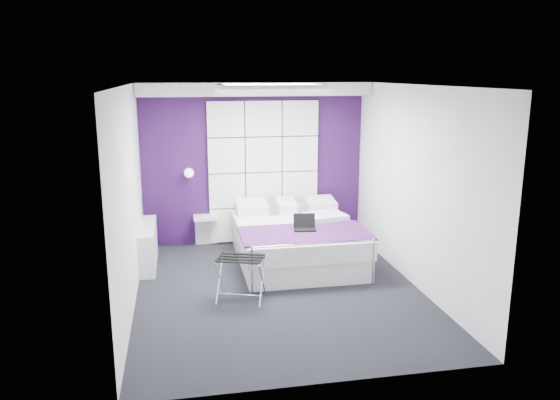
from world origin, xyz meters
name	(u,v)px	position (x,y,z in m)	size (l,w,h in m)	color
floor	(279,291)	(0.00, 0.00, 0.00)	(4.40, 4.40, 0.00)	black
ceiling	(279,85)	(0.00, 0.00, 2.60)	(4.40, 4.40, 0.00)	white
wall_back	(254,164)	(0.00, 2.20, 1.30)	(3.60, 3.60, 0.00)	white
wall_left	(129,199)	(-1.80, 0.00, 1.30)	(4.40, 4.40, 0.00)	white
wall_right	(415,187)	(1.80, 0.00, 1.30)	(4.40, 4.40, 0.00)	white
accent_wall	(254,164)	(0.00, 2.19, 1.30)	(3.58, 0.02, 2.58)	#2C0E3C
soffit	(255,89)	(0.00, 1.95, 2.50)	(3.58, 0.50, 0.20)	silver
headboard	(264,172)	(0.15, 2.14, 1.17)	(1.80, 0.08, 2.30)	white
skylight	(270,88)	(0.00, 0.60, 2.55)	(1.36, 0.86, 0.12)	white
wall_lamp	(189,172)	(-1.05, 2.06, 1.22)	(0.15, 0.15, 0.15)	white
radiator	(148,245)	(-1.69, 1.30, 0.30)	(0.22, 1.20, 0.60)	silver
bed	(296,241)	(0.46, 1.07, 0.32)	(1.77, 2.14, 0.75)	silver
nightstand	(206,217)	(-0.81, 2.02, 0.49)	(0.40, 0.31, 0.04)	silver
luggage_rack	(241,279)	(-0.51, -0.19, 0.27)	(0.56, 0.41, 0.55)	silver
laptop	(304,226)	(0.49, 0.67, 0.66)	(0.30, 0.22, 0.22)	black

